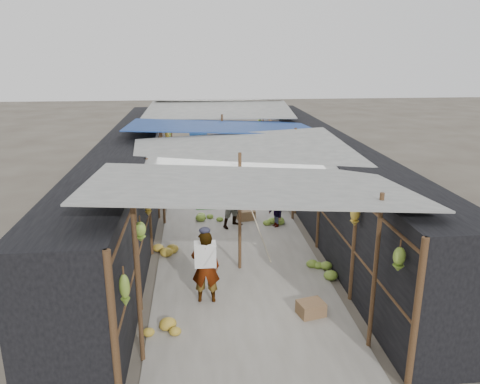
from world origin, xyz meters
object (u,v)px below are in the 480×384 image
object	(u,v)px
vendor_elderly	(206,267)
shopper_blue	(236,200)
crate_near	(311,309)
vendor_seated	(275,211)
black_basin	(279,205)

from	to	relation	value
vendor_elderly	shopper_blue	distance (m)	3.99
crate_near	shopper_blue	world-z (taller)	shopper_blue
vendor_elderly	vendor_seated	distance (m)	4.25
shopper_blue	vendor_seated	world-z (taller)	shopper_blue
black_basin	vendor_seated	distance (m)	1.64
shopper_blue	vendor_seated	size ratio (longest dim) A/B	1.62
crate_near	vendor_elderly	xyz separation A→B (m)	(-1.86, 0.68, 0.59)
crate_near	vendor_seated	size ratio (longest dim) A/B	0.48
black_basin	vendor_seated	world-z (taller)	vendor_seated
black_basin	vendor_seated	xyz separation A→B (m)	(-0.37, -1.55, 0.38)
vendor_seated	vendor_elderly	bearing A→B (deg)	-46.63
black_basin	shopper_blue	world-z (taller)	shopper_blue
vendor_elderly	vendor_seated	size ratio (longest dim) A/B	1.53
black_basin	shopper_blue	distance (m)	2.13
shopper_blue	vendor_seated	bearing A→B (deg)	-41.07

